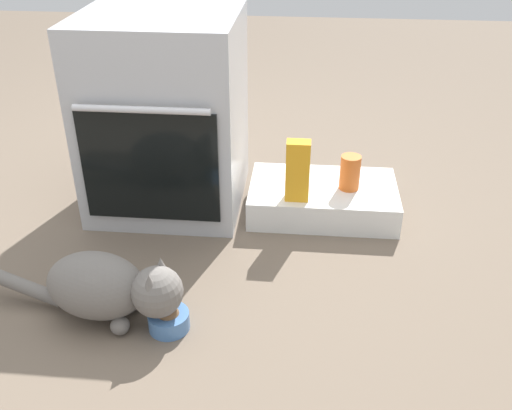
{
  "coord_description": "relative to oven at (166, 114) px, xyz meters",
  "views": [
    {
      "loc": [
        0.53,
        -1.66,
        1.23
      ],
      "look_at": [
        0.37,
        0.01,
        0.25
      ],
      "focal_mm": 40.57,
      "sensor_mm": 36.0,
      "label": 1
    }
  ],
  "objects": [
    {
      "name": "ground",
      "position": [
        0.03,
        -0.45,
        -0.39
      ],
      "size": [
        8.0,
        8.0,
        0.0
      ],
      "primitive_type": "plane",
      "color": "#6B5B4C"
    },
    {
      "name": "oven",
      "position": [
        0.0,
        0.0,
        0.0
      ],
      "size": [
        0.59,
        0.61,
        0.77
      ],
      "color": "#B7BABF",
      "rests_on": "ground"
    },
    {
      "name": "pantry_cabinet",
      "position": [
        0.64,
        -0.04,
        -0.33
      ],
      "size": [
        0.59,
        0.37,
        0.12
      ],
      "primitive_type": "cube",
      "color": "white",
      "rests_on": "ground"
    },
    {
      "name": "food_bowl",
      "position": [
        0.17,
        -0.79,
        -0.35
      ],
      "size": [
        0.13,
        0.13,
        0.08
      ],
      "color": "#4C7AB7",
      "rests_on": "ground"
    },
    {
      "name": "cat",
      "position": [
        -0.02,
        -0.76,
        -0.27
      ],
      "size": [
        0.68,
        0.26,
        0.23
      ],
      "rotation": [
        0.0,
        0.0,
        -0.15
      ],
      "color": "slate",
      "rests_on": "ground"
    },
    {
      "name": "sauce_jar",
      "position": [
        0.74,
        -0.06,
        -0.2
      ],
      "size": [
        0.08,
        0.08,
        0.14
      ],
      "primitive_type": "cylinder",
      "color": "#D16023",
      "rests_on": "pantry_cabinet"
    },
    {
      "name": "juice_carton",
      "position": [
        0.53,
        -0.16,
        -0.15
      ],
      "size": [
        0.09,
        0.06,
        0.24
      ],
      "primitive_type": "cube",
      "color": "orange",
      "rests_on": "pantry_cabinet"
    }
  ]
}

